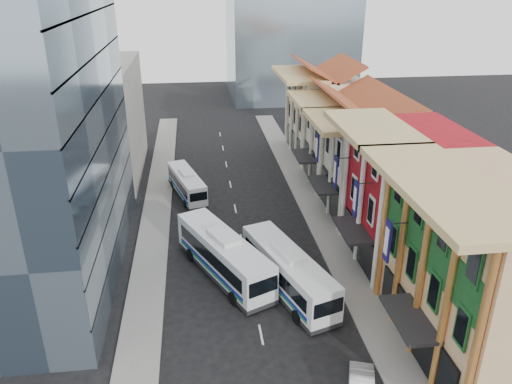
{
  "coord_description": "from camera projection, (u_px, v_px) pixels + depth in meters",
  "views": [
    {
      "loc": [
        -3.92,
        -20.18,
        23.52
      ],
      "look_at": [
        1.47,
        22.48,
        4.73
      ],
      "focal_mm": 35.0,
      "sensor_mm": 36.0,
      "label": 1
    }
  ],
  "objects": [
    {
      "name": "bus_right",
      "position": [
        288.0,
        271.0,
        39.65
      ],
      "size": [
        6.31,
        12.09,
        3.79
      ],
      "primitive_type": null,
      "rotation": [
        0.0,
        0.0,
        0.32
      ],
      "color": "silver",
      "rests_on": "ground"
    },
    {
      "name": "sidewalk_left",
      "position": [
        152.0,
        244.0,
        47.21
      ],
      "size": [
        3.0,
        90.0,
        0.15
      ],
      "primitive_type": "cube",
      "color": "slate",
      "rests_on": "ground"
    },
    {
      "name": "shophouse_cream_mid",
      "position": [
        346.0,
        142.0,
        60.09
      ],
      "size": [
        8.0,
        9.0,
        10.0
      ],
      "primitive_type": "cube",
      "color": "beige",
      "rests_on": "ground"
    },
    {
      "name": "shophouse_cream_far",
      "position": [
        324.0,
        115.0,
        69.44
      ],
      "size": [
        8.0,
        12.0,
        11.0
      ],
      "primitive_type": "cube",
      "color": "beige",
      "rests_on": "ground"
    },
    {
      "name": "sidewalk_right",
      "position": [
        327.0,
        234.0,
        49.16
      ],
      "size": [
        3.0,
        90.0,
        0.15
      ],
      "primitive_type": "cube",
      "color": "slate",
      "rests_on": "ground"
    },
    {
      "name": "bus_left_near",
      "position": [
        224.0,
        255.0,
        41.75
      ],
      "size": [
        7.82,
        12.42,
        3.96
      ],
      "primitive_type": null,
      "rotation": [
        0.0,
        0.0,
        0.43
      ],
      "color": "silver",
      "rests_on": "ground"
    },
    {
      "name": "office_block_far",
      "position": [
        97.0,
        120.0,
        61.76
      ],
      "size": [
        10.0,
        18.0,
        14.0
      ],
      "primitive_type": "cube",
      "color": "gray",
      "rests_on": "ground"
    },
    {
      "name": "shophouse_tan",
      "position": [
        484.0,
        272.0,
        31.96
      ],
      "size": [
        8.0,
        14.0,
        12.0
      ],
      "primitive_type": "cube",
      "color": "tan",
      "rests_on": "ground"
    },
    {
      "name": "shophouse_cream_near",
      "position": [
        370.0,
        168.0,
        51.91
      ],
      "size": [
        8.0,
        9.0,
        10.0
      ],
      "primitive_type": "cube",
      "color": "beige",
      "rests_on": "ground"
    },
    {
      "name": "bus_left_far",
      "position": [
        187.0,
        183.0,
        57.21
      ],
      "size": [
        4.68,
        9.72,
        3.04
      ],
      "primitive_type": null,
      "rotation": [
        0.0,
        0.0,
        0.27
      ],
      "color": "silver",
      "rests_on": "ground"
    },
    {
      "name": "office_tower",
      "position": [
        19.0,
        98.0,
        37.53
      ],
      "size": [
        12.0,
        26.0,
        30.0
      ],
      "primitive_type": "cube",
      "color": "#405365",
      "rests_on": "ground"
    },
    {
      "name": "shophouse_red",
      "position": [
        408.0,
        196.0,
        42.87
      ],
      "size": [
        8.0,
        10.0,
        12.0
      ],
      "primitive_type": "cube",
      "color": "maroon",
      "rests_on": "ground"
    }
  ]
}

